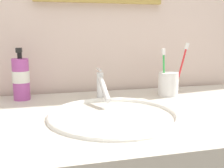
{
  "coord_description": "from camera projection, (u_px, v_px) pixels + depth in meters",
  "views": [
    {
      "loc": [
        -0.23,
        -0.78,
        1.13
      ],
      "look_at": [
        -0.03,
        -0.01,
        0.98
      ],
      "focal_mm": 44.08,
      "sensor_mm": 36.0,
      "label": 1
    }
  ],
  "objects": [
    {
      "name": "faucet",
      "position": [
        102.0,
        86.0,
        0.96
      ],
      "size": [
        0.02,
        0.17,
        0.11
      ],
      "color": "silver",
      "rests_on": "sink_basin"
    },
    {
      "name": "tiled_wall_back",
      "position": [
        99.0,
        15.0,
        1.12
      ],
      "size": [
        2.4,
        0.04,
        2.4
      ],
      "primitive_type": "cube",
      "color": "beige",
      "rests_on": "ground"
    },
    {
      "name": "toothbrush_red",
      "position": [
        182.0,
        66.0,
        1.03
      ],
      "size": [
        0.05,
        0.02,
        0.2
      ],
      "color": "red",
      "rests_on": "toothbrush_cup"
    },
    {
      "name": "soap_dispenser",
      "position": [
        21.0,
        78.0,
        0.98
      ],
      "size": [
        0.06,
        0.06,
        0.19
      ],
      "color": "#B24CA5",
      "rests_on": "vanity_counter"
    },
    {
      "name": "sink_basin",
      "position": [
        115.0,
        131.0,
        0.81
      ],
      "size": [
        0.39,
        0.39,
        0.13
      ],
      "color": "white",
      "rests_on": "vanity_counter"
    },
    {
      "name": "toothbrush_cup",
      "position": [
        168.0,
        84.0,
        1.06
      ],
      "size": [
        0.08,
        0.08,
        0.09
      ],
      "primitive_type": "cylinder",
      "color": "white",
      "rests_on": "vanity_counter"
    },
    {
      "name": "toothbrush_green",
      "position": [
        164.0,
        68.0,
        1.04
      ],
      "size": [
        0.02,
        0.01,
        0.18
      ],
      "color": "green",
      "rests_on": "toothbrush_cup"
    }
  ]
}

